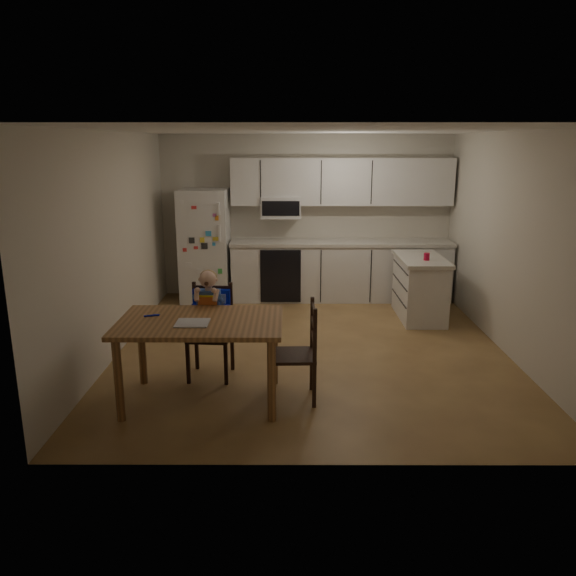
{
  "coord_description": "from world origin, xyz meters",
  "views": [
    {
      "loc": [
        -0.26,
        -6.28,
        2.37
      ],
      "look_at": [
        -0.27,
        -0.8,
        0.95
      ],
      "focal_mm": 35.0,
      "sensor_mm": 36.0,
      "label": 1
    }
  ],
  "objects_px": {
    "kitchen_island": "(420,287)",
    "refrigerator": "(205,246)",
    "chair_booster": "(210,312)",
    "chair_side": "(303,345)",
    "red_cup": "(427,257)",
    "dining_table": "(201,331)"
  },
  "relations": [
    {
      "from": "dining_table",
      "to": "kitchen_island",
      "type": "bearing_deg",
      "value": 45.09
    },
    {
      "from": "dining_table",
      "to": "chair_side",
      "type": "distance_m",
      "value": 0.96
    },
    {
      "from": "red_cup",
      "to": "dining_table",
      "type": "height_order",
      "value": "red_cup"
    },
    {
      "from": "chair_side",
      "to": "kitchen_island",
      "type": "bearing_deg",
      "value": 145.43
    },
    {
      "from": "refrigerator",
      "to": "dining_table",
      "type": "xyz_separation_m",
      "value": [
        0.47,
        -3.55,
        -0.16
      ]
    },
    {
      "from": "refrigerator",
      "to": "chair_side",
      "type": "xyz_separation_m",
      "value": [
        1.42,
        -3.5,
        -0.31
      ]
    },
    {
      "from": "refrigerator",
      "to": "kitchen_island",
      "type": "height_order",
      "value": "refrigerator"
    },
    {
      "from": "chair_side",
      "to": "chair_booster",
      "type": "bearing_deg",
      "value": -122.48
    },
    {
      "from": "refrigerator",
      "to": "red_cup",
      "type": "bearing_deg",
      "value": -19.79
    },
    {
      "from": "dining_table",
      "to": "chair_side",
      "type": "relative_size",
      "value": 1.58
    },
    {
      "from": "refrigerator",
      "to": "kitchen_island",
      "type": "bearing_deg",
      "value": -16.6
    },
    {
      "from": "red_cup",
      "to": "chair_booster",
      "type": "distance_m",
      "value": 3.21
    },
    {
      "from": "red_cup",
      "to": "chair_booster",
      "type": "xyz_separation_m",
      "value": [
        -2.64,
        -1.81,
        -0.22
      ]
    },
    {
      "from": "kitchen_island",
      "to": "dining_table",
      "type": "relative_size",
      "value": 0.78
    },
    {
      "from": "refrigerator",
      "to": "red_cup",
      "type": "distance_m",
      "value": 3.31
    },
    {
      "from": "chair_booster",
      "to": "chair_side",
      "type": "bearing_deg",
      "value": -27.14
    },
    {
      "from": "chair_side",
      "to": "red_cup",
      "type": "bearing_deg",
      "value": 142.99
    },
    {
      "from": "dining_table",
      "to": "red_cup",
      "type": "bearing_deg",
      "value": 42.63
    },
    {
      "from": "refrigerator",
      "to": "kitchen_island",
      "type": "distance_m",
      "value": 3.26
    },
    {
      "from": "kitchen_island",
      "to": "refrigerator",
      "type": "bearing_deg",
      "value": 163.4
    },
    {
      "from": "dining_table",
      "to": "chair_booster",
      "type": "height_order",
      "value": "chair_booster"
    },
    {
      "from": "dining_table",
      "to": "chair_side",
      "type": "bearing_deg",
      "value": 3.18
    }
  ]
}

